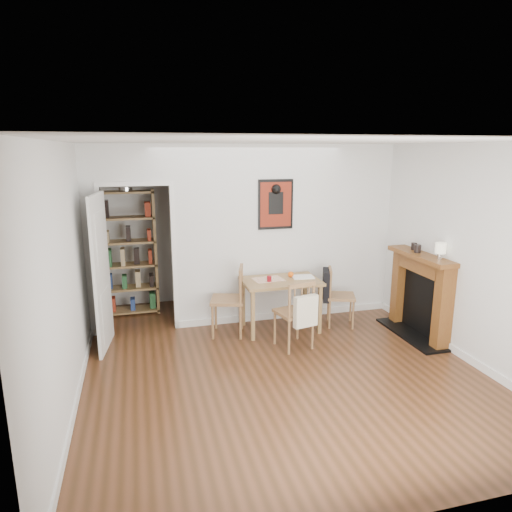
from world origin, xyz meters
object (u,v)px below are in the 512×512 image
object	(u,v)px
chair_left	(228,301)
orange_fruit	(291,274)
ceramic_jar_a	(418,249)
ceramic_jar_b	(414,246)
mantel_lamp	(441,249)
notebook	(303,277)
fireplace	(421,292)
chair_front	(294,313)
dining_table	(281,286)
red_glass	(269,279)
chair_right	(340,296)
bookshelf	(130,253)

from	to	relation	value
chair_left	orange_fruit	size ratio (longest dim) A/B	12.02
ceramic_jar_a	ceramic_jar_b	world-z (taller)	ceramic_jar_a
mantel_lamp	ceramic_jar_b	world-z (taller)	mantel_lamp
ceramic_jar_a	chair_left	bearing A→B (deg)	166.08
notebook	fireplace	bearing A→B (deg)	-26.23
fireplace	ceramic_jar_a	distance (m)	0.61
chair_left	chair_front	size ratio (longest dim) A/B	1.06
dining_table	fireplace	distance (m)	1.92
dining_table	red_glass	bearing A→B (deg)	-165.73
dining_table	orange_fruit	xyz separation A→B (m)	(0.18, 0.10, 0.13)
fireplace	ceramic_jar_b	size ratio (longest dim) A/B	12.62
chair_front	chair_right	bearing A→B (deg)	32.28
mantel_lamp	dining_table	bearing A→B (deg)	150.63
orange_fruit	fireplace	bearing A→B (deg)	-25.73
fireplace	chair_left	bearing A→B (deg)	164.75
chair_right	mantel_lamp	distance (m)	1.56
fireplace	orange_fruit	world-z (taller)	fireplace
dining_table	mantel_lamp	bearing A→B (deg)	-29.37
orange_fruit	notebook	distance (m)	0.18
fireplace	red_glass	distance (m)	2.09
chair_right	ceramic_jar_a	size ratio (longest dim) A/B	7.92
chair_front	mantel_lamp	distance (m)	2.02
chair_right	ceramic_jar_b	size ratio (longest dim) A/B	8.69
orange_fruit	ceramic_jar_b	size ratio (longest dim) A/B	0.82
bookshelf	mantel_lamp	bearing A→B (deg)	-30.58
chair_left	orange_fruit	bearing A→B (deg)	4.86
fireplace	notebook	distance (m)	1.63
dining_table	chair_right	world-z (taller)	chair_right
dining_table	chair_front	size ratio (longest dim) A/B	1.17
dining_table	notebook	bearing A→B (deg)	6.59
chair_right	notebook	world-z (taller)	chair_right
bookshelf	fireplace	distance (m)	4.32
chair_front	ceramic_jar_b	bearing A→B (deg)	6.20
dining_table	ceramic_jar_b	bearing A→B (deg)	-13.32
red_glass	ceramic_jar_a	world-z (taller)	ceramic_jar_a
chair_left	ceramic_jar_b	bearing A→B (deg)	-9.90
fireplace	red_glass	xyz separation A→B (m)	(-1.98, 0.63, 0.16)
red_glass	ceramic_jar_b	size ratio (longest dim) A/B	0.84
notebook	ceramic_jar_a	size ratio (longest dim) A/B	2.78
fireplace	red_glass	bearing A→B (deg)	162.36
notebook	mantel_lamp	world-z (taller)	mantel_lamp
mantel_lamp	chair_front	bearing A→B (deg)	167.98
red_glass	orange_fruit	world-z (taller)	red_glass
dining_table	ceramic_jar_b	size ratio (longest dim) A/B	10.90
red_glass	ceramic_jar_b	bearing A→B (deg)	-10.82
chair_right	fireplace	xyz separation A→B (m)	(0.91, -0.62, 0.17)
fireplace	ceramic_jar_b	xyz separation A→B (m)	(0.00, 0.25, 0.59)
chair_front	orange_fruit	bearing A→B (deg)	74.91
fireplace	orange_fruit	size ratio (longest dim) A/B	15.37
chair_right	mantel_lamp	xyz separation A→B (m)	(0.91, -0.95, 0.85)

